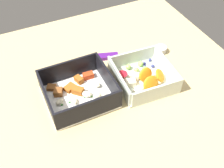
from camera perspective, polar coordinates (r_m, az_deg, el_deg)
table_surface at (r=75.83cm, az=0.46°, el=-1.47°), size 80.00×80.00×2.00cm
pasta_container at (r=72.06cm, az=-7.16°, el=-1.63°), size 17.93×16.58×6.67cm
fruit_bowl at (r=76.11cm, az=6.72°, el=1.52°), size 16.46×16.83×5.60cm
candy_bar at (r=84.15cm, az=-1.04°, el=5.96°), size 7.40×4.39×1.20cm
paper_cup_liner at (r=87.55cm, az=10.46°, el=7.31°), size 3.61×3.61×2.00cm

